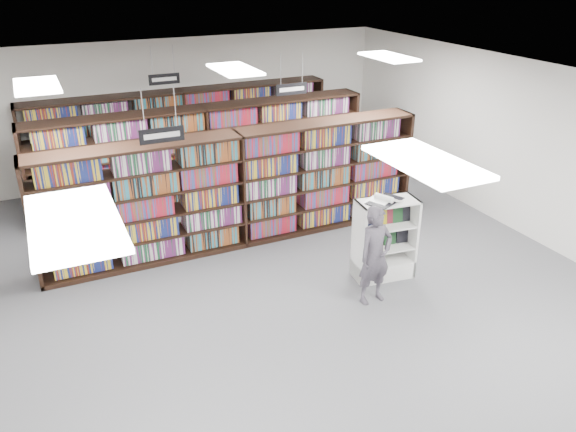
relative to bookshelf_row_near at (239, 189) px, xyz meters
name	(u,v)px	position (x,y,z in m)	size (l,w,h in m)	color
floor	(286,294)	(0.00, -2.00, -1.05)	(12.00, 12.00, 0.00)	#525257
ceiling	(286,91)	(0.00, -2.00, 2.15)	(10.00, 12.00, 0.10)	white
wall_back	(179,109)	(0.00, 4.00, 0.55)	(10.00, 0.10, 3.20)	white
wall_right	(539,155)	(5.00, -2.00, 0.55)	(0.10, 12.00, 3.20)	white
bookshelf_row_near	(239,189)	(0.00, 0.00, 0.00)	(7.00, 0.60, 2.10)	black
bookshelf_row_mid	(206,156)	(0.00, 2.00, 0.00)	(7.00, 0.60, 2.10)	black
bookshelf_row_far	(184,135)	(0.00, 3.70, 0.00)	(7.00, 0.60, 2.10)	black
aisle_sign_left	(162,134)	(-1.50, -1.00, 1.48)	(0.65, 0.02, 0.80)	#B2B2B7
aisle_sign_right	(292,88)	(1.50, 1.00, 1.48)	(0.65, 0.02, 0.80)	#B2B2B7
aisle_sign_center	(164,78)	(-0.50, 3.00, 1.48)	(0.65, 0.02, 0.80)	#B2B2B7
troffer_front_left	(74,222)	(-3.00, -5.00, 2.11)	(0.60, 1.20, 0.04)	white
troffer_front_center	(425,162)	(0.00, -5.00, 2.11)	(0.60, 1.20, 0.04)	white
troffer_back_left	(37,86)	(-3.00, 0.00, 2.11)	(0.60, 1.20, 0.04)	white
troffer_back_center	(235,69)	(0.00, 0.00, 2.11)	(0.60, 1.20, 0.04)	white
troffer_back_right	(389,57)	(3.00, 0.00, 2.11)	(0.60, 1.20, 0.04)	white
endcap_display	(383,250)	(1.69, -2.11, -0.58)	(1.02, 0.60, 1.36)	white
open_book	(384,200)	(1.62, -2.15, 0.34)	(0.69, 0.56, 0.13)	black
shopper	(375,256)	(1.14, -2.70, -0.27)	(0.57, 0.37, 1.56)	#504954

